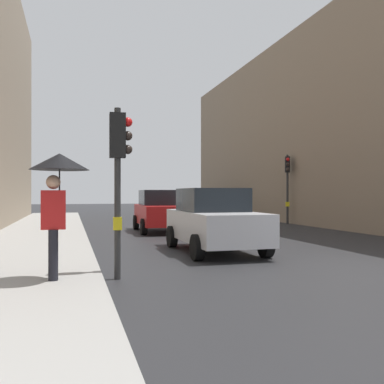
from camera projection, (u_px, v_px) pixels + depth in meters
name	position (u px, v px, depth m)	size (l,w,h in m)	color
ground_plane	(359.00, 269.00, 9.21)	(120.00, 120.00, 0.00)	#28282B
sidewalk_kerb	(34.00, 244.00, 13.08)	(3.24, 40.00, 0.16)	#A8A5A0
traffic_light_near_left	(119.00, 161.00, 8.12)	(0.44, 0.26, 3.23)	#2D2D2D
traffic_light_mid_street	(287.00, 176.00, 22.70)	(0.34, 0.45, 3.66)	#2D2D2D
car_blue_van	(194.00, 204.00, 30.53)	(2.25, 4.32, 1.76)	navy
car_red_sedan	(161.00, 211.00, 18.28)	(2.14, 4.26, 1.76)	red
car_silver_hatchback	(214.00, 220.00, 11.94)	(2.03, 4.21, 1.76)	#BCBCC1
pedestrian_with_umbrella	(58.00, 180.00, 7.32)	(1.00, 1.00, 2.14)	black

